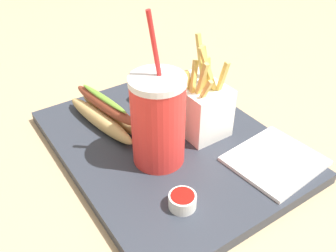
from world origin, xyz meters
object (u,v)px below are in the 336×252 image
(ketchup_cup_2, at_px, (183,200))
(napkin_stack, at_px, (275,161))
(ketchup_cup_1, at_px, (138,96))
(soda_cup, at_px, (158,120))
(fries_basket, at_px, (199,106))
(hot_dog_1, at_px, (106,114))

(ketchup_cup_2, distance_m, napkin_stack, 0.18)
(ketchup_cup_1, relative_size, napkin_stack, 0.22)
(soda_cup, bearing_deg, ketchup_cup_2, 164.82)
(napkin_stack, bearing_deg, ketchup_cup_2, 87.33)
(fries_basket, bearing_deg, soda_cup, 105.90)
(soda_cup, xyz_separation_m, hot_dog_1, (0.13, 0.03, -0.05))
(soda_cup, xyz_separation_m, ketchup_cup_1, (0.17, -0.06, -0.07))
(ketchup_cup_1, bearing_deg, hot_dog_1, 114.27)
(ketchup_cup_2, bearing_deg, fries_basket, -44.47)
(fries_basket, distance_m, ketchup_cup_2, 0.19)
(ketchup_cup_2, bearing_deg, napkin_stack, -92.67)
(hot_dog_1, xyz_separation_m, napkin_stack, (-0.25, -0.18, -0.02))
(soda_cup, height_order, hot_dog_1, soda_cup)
(ketchup_cup_1, relative_size, ketchup_cup_2, 0.77)
(fries_basket, height_order, ketchup_cup_2, fries_basket)
(soda_cup, bearing_deg, hot_dog_1, 12.07)
(napkin_stack, bearing_deg, hot_dog_1, 35.84)
(soda_cup, relative_size, ketchup_cup_1, 8.07)
(ketchup_cup_1, bearing_deg, napkin_stack, -163.15)
(ketchup_cup_1, distance_m, napkin_stack, 0.30)
(soda_cup, relative_size, ketchup_cup_2, 6.18)
(soda_cup, distance_m, ketchup_cup_2, 0.13)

